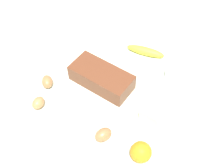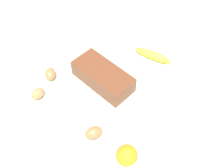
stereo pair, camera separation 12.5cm
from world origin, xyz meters
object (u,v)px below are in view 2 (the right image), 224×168
object	(u,v)px
loaf_pan	(104,76)
banana	(153,55)
butter_block	(146,120)
sugar_bowl	(125,34)
egg_near_butter	(94,133)
orange_fruit	(127,155)
egg_beside_bowl	(38,93)
egg_loose	(50,74)
flour_bowl	(183,83)

from	to	relation	value
loaf_pan	banana	size ratio (longest dim) A/B	1.50
banana	butter_block	bearing A→B (deg)	-52.57
sugar_bowl	egg_near_butter	world-z (taller)	sugar_bowl
sugar_bowl	butter_block	xyz separation A→B (m)	(0.42, -0.31, -0.00)
orange_fruit	sugar_bowl	bearing A→B (deg)	135.28
sugar_bowl	egg_beside_bowl	bearing A→B (deg)	-89.12
butter_block	egg_near_butter	size ratio (longest dim) A/B	1.26
egg_loose	butter_block	bearing A→B (deg)	15.84
butter_block	egg_beside_bowl	xyz separation A→B (m)	(-0.42, -0.24, -0.01)
loaf_pan	banana	world-z (taller)	loaf_pan
egg_loose	loaf_pan	bearing A→B (deg)	40.68
flour_bowl	sugar_bowl	size ratio (longest dim) A/B	1.03
butter_block	loaf_pan	bearing A→B (deg)	174.48
sugar_bowl	orange_fruit	size ratio (longest dim) A/B	1.61
sugar_bowl	egg_beside_bowl	world-z (taller)	sugar_bowl
sugar_bowl	egg_near_butter	xyz separation A→B (m)	(0.32, -0.50, -0.01)
banana	egg_near_butter	distance (m)	0.51
egg_near_butter	sugar_bowl	bearing A→B (deg)	122.82
butter_block	orange_fruit	bearing A→B (deg)	-71.66
orange_fruit	egg_beside_bowl	distance (m)	0.48
loaf_pan	sugar_bowl	bearing A→B (deg)	114.16
sugar_bowl	egg_loose	bearing A→B (deg)	-95.85
egg_loose	egg_near_butter	bearing A→B (deg)	-8.78
flour_bowl	egg_beside_bowl	xyz separation A→B (m)	(-0.40, -0.50, -0.01)
banana	sugar_bowl	bearing A→B (deg)	178.05
egg_near_butter	orange_fruit	bearing A→B (deg)	7.72
flour_bowl	loaf_pan	bearing A→B (deg)	-138.89
banana	orange_fruit	size ratio (longest dim) A/B	2.35
loaf_pan	egg_near_butter	bearing A→B (deg)	-53.15
sugar_bowl	butter_block	distance (m)	0.52
butter_block	egg_loose	distance (m)	0.49
sugar_bowl	flour_bowl	bearing A→B (deg)	-6.76
banana	butter_block	size ratio (longest dim) A/B	2.11
orange_fruit	flour_bowl	bearing A→B (deg)	99.69
banana	flour_bowl	bearing A→B (deg)	-11.06
egg_near_butter	egg_loose	size ratio (longest dim) A/B	1.05
loaf_pan	sugar_bowl	world-z (taller)	loaf_pan
flour_bowl	egg_loose	xyz separation A→B (m)	(-0.45, -0.39, -0.01)
orange_fruit	egg_loose	bearing A→B (deg)	176.21
sugar_bowl	orange_fruit	distance (m)	0.67
butter_block	egg_loose	size ratio (longest dim) A/B	1.33
loaf_pan	butter_block	bearing A→B (deg)	-8.18
sugar_bowl	banana	world-z (taller)	sugar_bowl
butter_block	flour_bowl	bearing A→B (deg)	93.81
butter_block	egg_beside_bowl	distance (m)	0.48
orange_fruit	egg_loose	size ratio (longest dim) A/B	1.20
banana	butter_block	xyz separation A→B (m)	(0.23, -0.30, 0.01)
butter_block	egg_beside_bowl	size ratio (longest dim) A/B	1.46
loaf_pan	egg_beside_bowl	world-z (taller)	loaf_pan
orange_fruit	egg_near_butter	distance (m)	0.16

